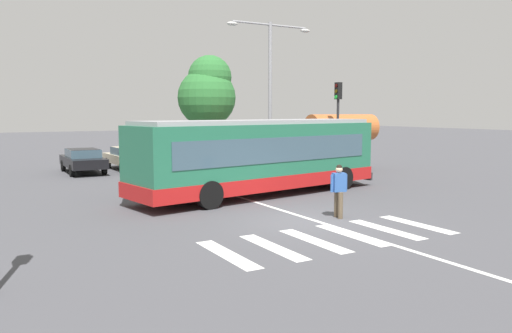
{
  "coord_description": "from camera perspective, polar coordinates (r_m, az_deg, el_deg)",
  "views": [
    {
      "loc": [
        -8.99,
        -12.61,
        3.37
      ],
      "look_at": [
        0.5,
        3.91,
        1.3
      ],
      "focal_mm": 35.16,
      "sensor_mm": 36.0,
      "label": 1
    }
  ],
  "objects": [
    {
      "name": "crosswalk_painted_stripes",
      "position": [
        13.8,
        8.78,
        -7.99
      ],
      "size": [
        6.85,
        2.75,
        0.01
      ],
      "color": "silver",
      "rests_on": "ground_plane"
    },
    {
      "name": "ground_plane",
      "position": [
        15.85,
        5.51,
        -6.1
      ],
      "size": [
        160.0,
        160.0,
        0.0
      ],
      "primitive_type": "plane",
      "color": "#47474C"
    },
    {
      "name": "lane_center_line",
      "position": [
        17.61,
        2.4,
        -4.83
      ],
      "size": [
        0.16,
        24.0,
        0.01
      ],
      "primitive_type": "cube",
      "color": "silver",
      "rests_on": "ground_plane"
    },
    {
      "name": "parked_car_charcoal",
      "position": [
        31.19,
        -9.04,
        1.33
      ],
      "size": [
        1.93,
        4.53,
        1.35
      ],
      "color": "black",
      "rests_on": "ground_plane"
    },
    {
      "name": "bus_stop_shelter",
      "position": [
        29.57,
        9.73,
        4.26
      ],
      "size": [
        4.44,
        1.54,
        3.25
      ],
      "color": "#28282B",
      "rests_on": "ground_plane"
    },
    {
      "name": "parked_car_champagne",
      "position": [
        30.27,
        -14.25,
        1.07
      ],
      "size": [
        2.03,
        4.58,
        1.35
      ],
      "color": "black",
      "rests_on": "ground_plane"
    },
    {
      "name": "city_transit_bus",
      "position": [
        20.33,
        0.55,
        1.17
      ],
      "size": [
        11.48,
        4.39,
        3.06
      ],
      "color": "black",
      "rests_on": "ground_plane"
    },
    {
      "name": "background_tree_right",
      "position": [
        37.42,
        -5.53,
        8.46
      ],
      "size": [
        4.28,
        4.28,
        7.53
      ],
      "color": "brown",
      "rests_on": "ground_plane"
    },
    {
      "name": "twin_arm_street_lamp",
      "position": [
        27.13,
        1.61,
        9.85
      ],
      "size": [
        5.11,
        0.32,
        8.11
      ],
      "color": "#939399",
      "rests_on": "ground_plane"
    },
    {
      "name": "traffic_light_far_corner",
      "position": [
        27.43,
        9.3,
        5.99
      ],
      "size": [
        0.33,
        0.32,
        4.96
      ],
      "color": "#28282B",
      "rests_on": "ground_plane"
    },
    {
      "name": "parked_car_red",
      "position": [
        33.47,
        -0.45,
        1.74
      ],
      "size": [
        1.88,
        4.5,
        1.35
      ],
      "color": "black",
      "rests_on": "ground_plane"
    },
    {
      "name": "pedestrian_crossing_street",
      "position": [
        16.18,
        9.4,
        -2.42
      ],
      "size": [
        0.57,
        0.42,
        1.72
      ],
      "color": "brown",
      "rests_on": "ground_plane"
    },
    {
      "name": "parked_car_black",
      "position": [
        29.41,
        -19.09,
        0.78
      ],
      "size": [
        1.9,
        4.51,
        1.35
      ],
      "color": "black",
      "rests_on": "ground_plane"
    },
    {
      "name": "parked_car_silver",
      "position": [
        31.99,
        -4.76,
        1.51
      ],
      "size": [
        1.97,
        4.55,
        1.35
      ],
      "color": "black",
      "rests_on": "ground_plane"
    }
  ]
}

